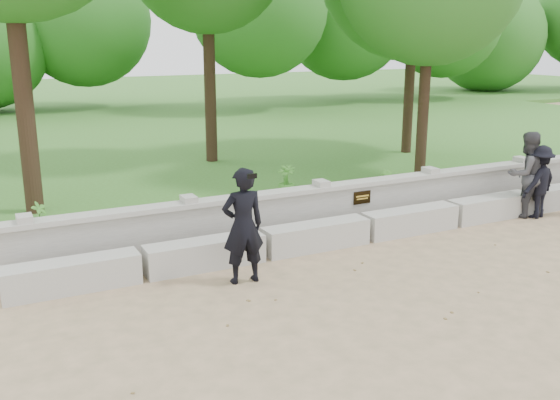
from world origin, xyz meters
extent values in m
plane|color=tan|center=(0.00, 0.00, 0.00)|extent=(80.00, 80.00, 0.00)
cube|color=#3A6321|center=(0.00, 14.00, 0.12)|extent=(40.00, 22.00, 0.25)
cube|color=#B8B5AD|center=(-5.00, 1.90, 0.23)|extent=(1.90, 0.45, 0.45)
cube|color=#B8B5AD|center=(-3.00, 1.90, 0.23)|extent=(1.90, 0.45, 0.45)
cube|color=#B8B5AD|center=(-1.00, 1.90, 0.23)|extent=(1.90, 0.45, 0.45)
cube|color=#B8B5AD|center=(1.00, 1.90, 0.23)|extent=(1.90, 0.45, 0.45)
cube|color=#B8B5AD|center=(3.00, 1.90, 0.23)|extent=(1.90, 0.45, 0.45)
cube|color=#ADAAA3|center=(0.00, 2.60, 0.41)|extent=(12.50, 0.25, 0.82)
cube|color=#B8B5AD|center=(0.00, 2.60, 0.86)|extent=(12.50, 0.35, 0.08)
cube|color=black|center=(0.30, 2.46, 0.62)|extent=(0.36, 0.02, 0.24)
imported|color=black|center=(-2.70, 1.10, 0.86)|extent=(0.65, 0.45, 1.72)
cube|color=black|center=(-2.70, 0.75, 1.67)|extent=(0.14, 0.03, 0.07)
imported|color=#39393E|center=(3.72, 1.75, 0.86)|extent=(0.91, 0.75, 1.72)
imported|color=black|center=(3.88, 1.58, 0.73)|extent=(1.04, 0.73, 1.45)
cylinder|color=#382619|center=(-5.10, 5.58, 2.71)|extent=(0.33, 0.33, 4.92)
cylinder|color=#382619|center=(-0.26, 8.81, 2.52)|extent=(0.31, 0.31, 4.53)
cylinder|color=#382619|center=(3.59, 4.84, 2.18)|extent=(0.26, 0.26, 3.86)
cylinder|color=#382619|center=(5.25, 7.49, 2.33)|extent=(0.28, 0.28, 4.16)
imported|color=#458A2F|center=(-5.15, 4.14, 0.52)|extent=(0.35, 0.33, 0.55)
imported|color=#458A2F|center=(1.52, 3.30, 0.55)|extent=(0.41, 0.42, 0.59)
imported|color=#458A2F|center=(-0.24, 4.48, 0.58)|extent=(0.50, 0.49, 0.66)
camera|label=1|loc=(-6.10, -6.82, 3.51)|focal=40.00mm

